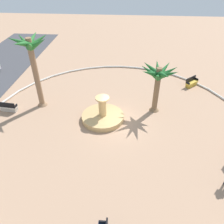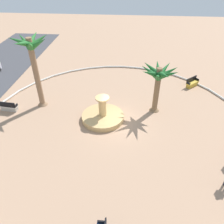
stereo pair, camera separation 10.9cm
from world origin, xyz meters
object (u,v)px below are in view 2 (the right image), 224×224
(palm_tree_by_curb, at_px, (158,78))
(bench_north, at_px, (192,83))
(bench_east, at_px, (9,107))
(palm_tree_near_fountain, at_px, (32,56))
(fountain, at_px, (103,116))

(palm_tree_by_curb, relative_size, bench_north, 2.92)
(bench_east, bearing_deg, palm_tree_near_fountain, -66.01)
(fountain, xyz_separation_m, bench_east, (0.56, 8.63, 0.03))
(palm_tree_near_fountain, height_order, bench_north, palm_tree_near_fountain)
(palm_tree_by_curb, bearing_deg, bench_north, -41.56)
(bench_east, relative_size, bench_north, 1.08)
(bench_east, bearing_deg, palm_tree_by_curb, -84.94)
(palm_tree_by_curb, xyz_separation_m, bench_north, (4.90, -4.34, -2.97))
(palm_tree_near_fountain, distance_m, palm_tree_by_curb, 10.55)
(bench_east, distance_m, bench_north, 18.50)
(fountain, relative_size, palm_tree_near_fountain, 0.55)
(fountain, distance_m, bench_east, 8.65)
(fountain, height_order, palm_tree_near_fountain, palm_tree_near_fountain)
(palm_tree_by_curb, xyz_separation_m, bench_east, (-1.16, 13.14, -2.97))
(bench_east, height_order, bench_north, same)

